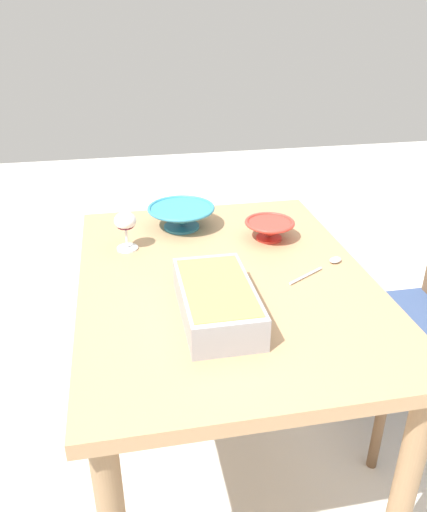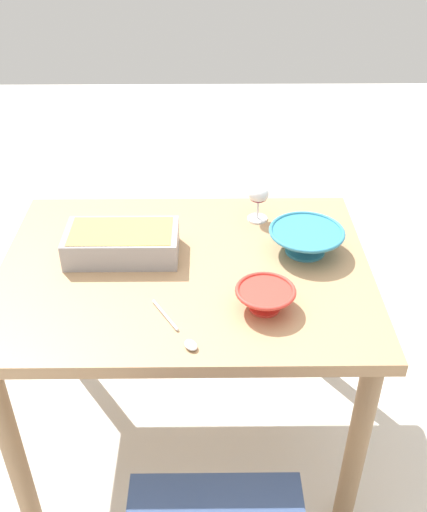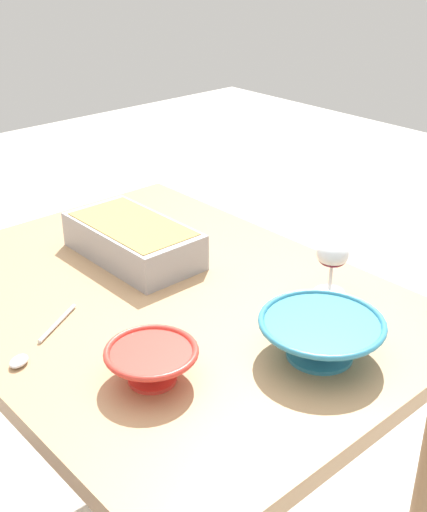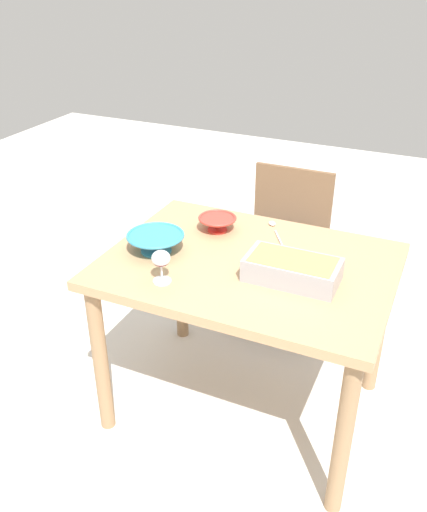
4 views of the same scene
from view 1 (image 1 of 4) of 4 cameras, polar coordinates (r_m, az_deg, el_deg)
The scene contains 7 objects.
ground_plane at distance 2.01m, azimuth 1.08°, elevation -21.74°, with size 8.00×8.00×0.00m, color beige.
dining_table at distance 1.57m, azimuth 1.28°, elevation -5.77°, with size 1.14×0.85×0.77m.
wine_glass at distance 1.67m, azimuth -9.78°, elevation 3.57°, with size 0.07×0.07×0.13m.
casserole_dish at distance 1.32m, azimuth 0.37°, elevation -4.85°, with size 0.35×0.18×0.09m.
mixing_bowl at distance 1.82m, azimuth -3.60°, elevation 4.48°, with size 0.24×0.24×0.08m.
small_bowl at distance 1.74m, azimuth 6.25°, elevation 3.05°, with size 0.17×0.17×0.07m.
serving_spoon at distance 1.61m, azimuth 12.42°, elevation -0.98°, with size 0.14×0.21×0.01m.
Camera 1 is at (-1.29, 0.28, 1.52)m, focal length 35.91 mm.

